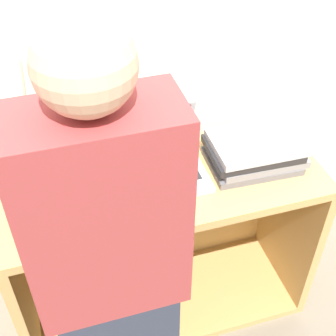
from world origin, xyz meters
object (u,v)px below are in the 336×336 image
(laptop_stack_right, at_px, (254,151))
(laptop_stack_left, at_px, (61,183))
(person, at_px, (112,281))
(laptop_open, at_px, (158,162))

(laptop_stack_right, bearing_deg, laptop_stack_left, 179.86)
(laptop_stack_left, xyz_separation_m, person, (0.09, -0.40, -0.05))
(person, bearing_deg, laptop_stack_right, 32.51)
(person, bearing_deg, laptop_open, 59.46)
(laptop_open, bearing_deg, laptop_stack_right, -8.59)
(laptop_open, height_order, person, person)
(laptop_open, relative_size, person, 0.21)
(laptop_open, xyz_separation_m, laptop_stack_left, (-0.35, -0.05, 0.03))
(laptop_stack_left, height_order, person, person)
(laptop_open, xyz_separation_m, laptop_stack_right, (0.36, -0.05, 0.01))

